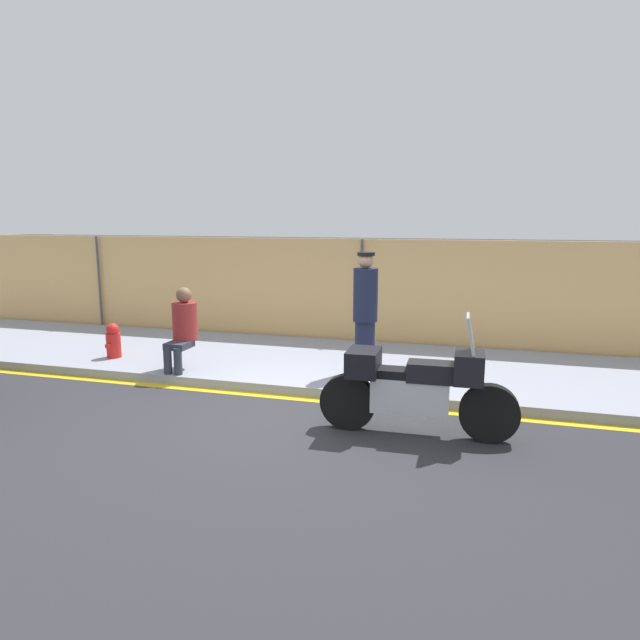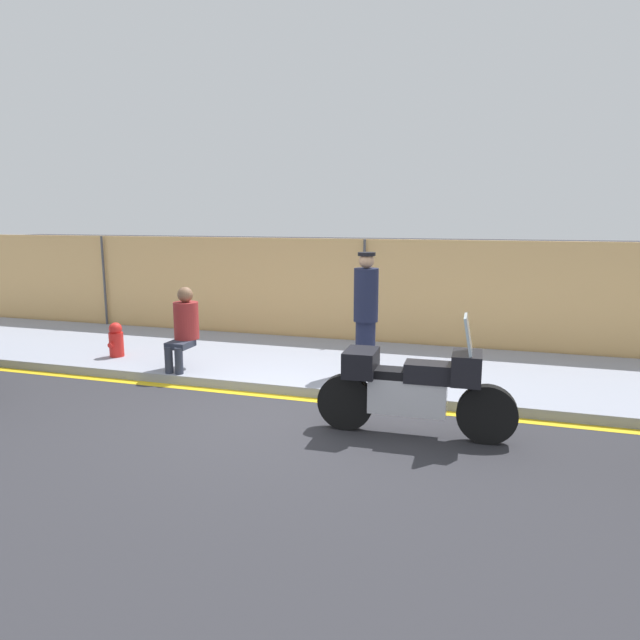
{
  "view_description": "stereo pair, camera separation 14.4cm",
  "coord_description": "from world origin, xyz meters",
  "px_view_note": "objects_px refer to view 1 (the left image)",
  "views": [
    {
      "loc": [
        2.23,
        -6.43,
        2.49
      ],
      "look_at": [
        -0.01,
        1.29,
        1.03
      ],
      "focal_mm": 32.0,
      "sensor_mm": 36.0,
      "label": 1
    },
    {
      "loc": [
        2.37,
        -6.39,
        2.49
      ],
      "look_at": [
        -0.01,
        1.29,
        1.03
      ],
      "focal_mm": 32.0,
      "sensor_mm": 36.0,
      "label": 2
    }
  ],
  "objects_px": {
    "person_seated_on_curb": "(183,324)",
    "officer_standing": "(365,312)",
    "motorcycle": "(415,387)",
    "fire_hydrant": "(113,341)"
  },
  "relations": [
    {
      "from": "officer_standing",
      "to": "fire_hydrant",
      "type": "xyz_separation_m",
      "value": [
        -4.27,
        -0.25,
        -0.66
      ]
    },
    {
      "from": "officer_standing",
      "to": "fire_hydrant",
      "type": "relative_size",
      "value": 3.12
    },
    {
      "from": "motorcycle",
      "to": "person_seated_on_curb",
      "type": "relative_size",
      "value": 1.78
    },
    {
      "from": "officer_standing",
      "to": "fire_hydrant",
      "type": "height_order",
      "value": "officer_standing"
    },
    {
      "from": "fire_hydrant",
      "to": "motorcycle",
      "type": "bearing_deg",
      "value": -18.17
    },
    {
      "from": "person_seated_on_curb",
      "to": "officer_standing",
      "type": "bearing_deg",
      "value": 11.64
    },
    {
      "from": "motorcycle",
      "to": "officer_standing",
      "type": "distance_m",
      "value": 2.28
    },
    {
      "from": "motorcycle",
      "to": "officer_standing",
      "type": "height_order",
      "value": "officer_standing"
    },
    {
      "from": "person_seated_on_curb",
      "to": "fire_hydrant",
      "type": "height_order",
      "value": "person_seated_on_curb"
    },
    {
      "from": "person_seated_on_curb",
      "to": "fire_hydrant",
      "type": "relative_size",
      "value": 2.18
    }
  ]
}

